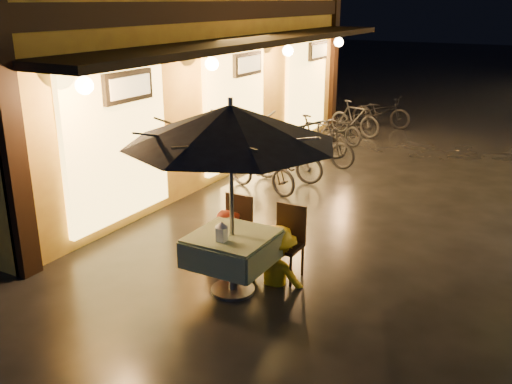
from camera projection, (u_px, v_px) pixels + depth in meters
The scene contains 15 objects.
ground at pixel (306, 292), 7.21m from camera, with size 90.00×90.00×0.00m, color black.
cafe_table at pixel (232, 249), 7.05m from camera, with size 0.99×0.99×0.78m.
patio_umbrella at pixel (231, 124), 6.54m from camera, with size 2.55×2.55×2.46m.
cafe_chair_left at pixel (236, 227), 7.85m from camera, with size 0.42×0.42×0.97m.
cafe_chair_right at pixel (288, 238), 7.49m from camera, with size 0.42×0.42×0.97m.
table_lantern at pixel (222, 230), 6.75m from camera, with size 0.16×0.16×0.25m.
person_orange at pixel (225, 211), 7.66m from camera, with size 0.78×0.61×1.61m, color #D1462B.
person_yellow at pixel (277, 228), 7.26m from camera, with size 0.97×0.56×1.50m, color yellow.
bicycle_0 at pixel (262, 169), 10.89m from camera, with size 0.57×1.63×0.86m, color black.
bicycle_1 at pixel (288, 159), 11.45m from camera, with size 0.43×1.52×0.91m, color black.
bicycle_2 at pixel (319, 145), 12.58m from camera, with size 0.61×1.75×0.92m, color black.
bicycle_3 at pixel (316, 136), 13.30m from camera, with size 0.45×1.60×0.96m, color black.
bicycle_4 at pixel (339, 128), 14.53m from camera, with size 0.53×1.52×0.80m, color black.
bicycle_5 at pixel (355, 119), 15.30m from camera, with size 0.44×1.56×0.94m, color black.
bicycle_6 at pixel (381, 112), 16.34m from camera, with size 0.59×1.70×0.90m, color black.
Camera 1 is at (2.58, -5.91, 3.52)m, focal length 40.00 mm.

